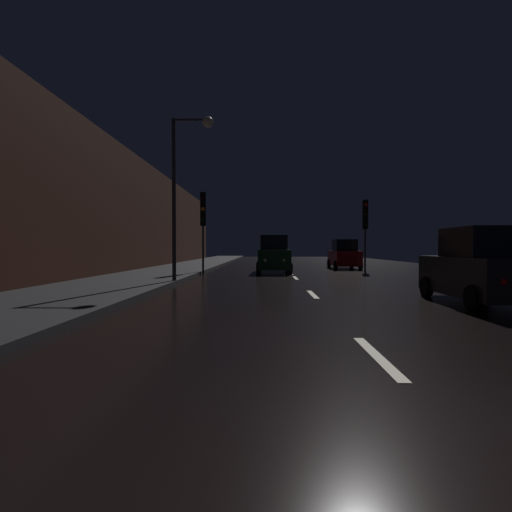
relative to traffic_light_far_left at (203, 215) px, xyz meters
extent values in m
cube|color=black|center=(5.03, 4.10, -3.36)|extent=(27.06, 84.00, 0.02)
cube|color=#28282B|center=(-2.30, 4.10, -3.28)|extent=(4.40, 84.00, 0.15)
cube|color=#472319|center=(-4.90, 0.60, 0.31)|extent=(0.80, 63.00, 7.32)
cube|color=beige|center=(5.03, -17.40, -3.34)|extent=(0.16, 2.20, 0.01)
cube|color=beige|center=(5.03, -10.05, -3.34)|extent=(0.16, 2.20, 0.01)
cube|color=beige|center=(5.03, -2.95, -3.34)|extent=(0.16, 2.20, 0.01)
cube|color=beige|center=(5.03, 0.46, -3.34)|extent=(0.16, 2.20, 0.01)
cube|color=beige|center=(5.03, 6.64, -3.34)|extent=(0.16, 2.20, 0.01)
cylinder|color=#38383A|center=(0.00, 0.02, -1.98)|extent=(0.12, 0.12, 2.74)
cube|color=black|center=(0.00, 0.02, 0.34)|extent=(0.37, 0.39, 1.90)
sphere|color=black|center=(0.03, -0.15, 0.97)|extent=(0.22, 0.22, 0.22)
sphere|color=orange|center=(0.03, -0.15, 0.34)|extent=(0.22, 0.22, 0.22)
sphere|color=black|center=(0.03, -0.15, -0.29)|extent=(0.22, 0.22, 0.22)
cylinder|color=#38383A|center=(10.05, 3.56, -2.00)|extent=(0.12, 0.12, 2.71)
cube|color=black|center=(10.05, 3.56, 0.31)|extent=(0.31, 0.34, 1.90)
sphere|color=red|center=(10.05, 3.39, 0.94)|extent=(0.22, 0.22, 0.22)
sphere|color=black|center=(10.05, 3.39, 0.31)|extent=(0.22, 0.22, 0.22)
sphere|color=black|center=(10.05, 3.39, -0.32)|extent=(0.22, 0.22, 0.22)
cylinder|color=#2D2D30|center=(-0.20, -6.45, 0.02)|extent=(0.16, 0.16, 6.75)
cylinder|color=#2D2D30|center=(0.50, -6.45, 3.35)|extent=(1.40, 0.10, 0.10)
sphere|color=beige|center=(1.20, -6.45, 3.25)|extent=(0.44, 0.44, 0.44)
cube|color=#0F3819|center=(4.05, 1.58, -2.55)|extent=(1.87, 4.36, 1.14)
cube|color=black|center=(4.05, 1.74, -1.54)|extent=(1.59, 2.18, 0.87)
cylinder|color=black|center=(4.97, 0.06, -3.02)|extent=(0.23, 0.66, 0.66)
cylinder|color=black|center=(3.14, 0.06, -3.02)|extent=(0.23, 0.66, 0.66)
cylinder|color=black|center=(4.97, 3.11, -3.02)|extent=(0.23, 0.66, 0.66)
cylinder|color=black|center=(3.14, 3.11, -3.02)|extent=(0.23, 0.66, 0.66)
sphere|color=white|center=(4.57, -0.55, -2.55)|extent=(0.19, 0.19, 0.19)
sphere|color=white|center=(3.54, -0.55, -2.55)|extent=(0.19, 0.19, 0.19)
sphere|color=red|center=(4.57, 3.72, -2.55)|extent=(0.19, 0.19, 0.19)
sphere|color=red|center=(3.54, 3.72, -2.55)|extent=(0.19, 0.19, 0.19)
cube|color=maroon|center=(9.25, 6.47, -2.60)|extent=(1.74, 4.07, 1.07)
cube|color=black|center=(9.25, 6.32, -1.66)|extent=(1.48, 2.03, 0.81)
cylinder|color=black|center=(8.40, 7.89, -3.04)|extent=(0.21, 0.62, 0.62)
cylinder|color=black|center=(10.11, 7.89, -3.04)|extent=(0.21, 0.62, 0.62)
cylinder|color=black|center=(8.40, 5.04, -3.04)|extent=(0.21, 0.62, 0.62)
cylinder|color=black|center=(10.11, 5.04, -3.04)|extent=(0.21, 0.62, 0.62)
sphere|color=slate|center=(8.78, 8.46, -2.60)|extent=(0.17, 0.17, 0.17)
sphere|color=slate|center=(9.73, 8.46, -2.60)|extent=(0.17, 0.17, 0.17)
sphere|color=red|center=(8.78, 4.47, -2.60)|extent=(0.17, 0.17, 0.17)
sphere|color=red|center=(9.73, 4.47, -2.60)|extent=(0.17, 0.17, 0.17)
cube|color=black|center=(9.25, -11.90, -2.62)|extent=(1.69, 3.94, 1.03)
cube|color=black|center=(9.25, -12.04, -1.71)|extent=(1.44, 1.97, 0.79)
cylinder|color=black|center=(8.43, -10.52, -3.05)|extent=(0.21, 0.60, 0.60)
cylinder|color=black|center=(10.08, -10.52, -3.05)|extent=(0.21, 0.60, 0.60)
cylinder|color=black|center=(8.43, -13.28, -3.05)|extent=(0.21, 0.60, 0.60)
sphere|color=slate|center=(8.79, -9.97, -2.62)|extent=(0.17, 0.17, 0.17)
sphere|color=slate|center=(9.72, -9.97, -2.62)|extent=(0.17, 0.17, 0.17)
sphere|color=red|center=(8.79, -13.84, -2.62)|extent=(0.17, 0.17, 0.17)
camera|label=1|loc=(3.49, -22.90, -1.87)|focal=28.39mm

